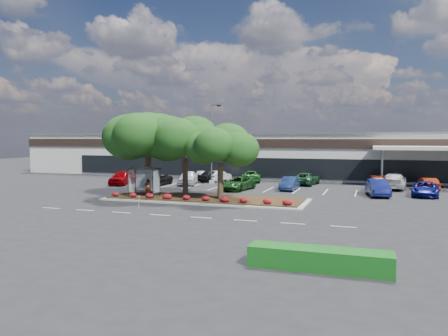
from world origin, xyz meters
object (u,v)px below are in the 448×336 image
(car_0, at_px, (122,177))
(car_1, at_px, (156,180))
(light_pole, at_px, (212,149))
(survey_stake, at_px, (139,200))

(car_0, xyz_separation_m, car_1, (4.28, 0.29, -0.16))
(light_pole, xyz_separation_m, survey_stake, (1.09, -19.46, -3.58))
(light_pole, xyz_separation_m, car_0, (-9.72, -4.54, -3.40))
(light_pole, bearing_deg, car_0, -154.95)
(car_0, distance_m, car_1, 4.29)
(survey_stake, bearing_deg, light_pole, 93.21)
(survey_stake, xyz_separation_m, car_1, (-6.54, 15.20, 0.02))
(car_0, relative_size, car_1, 1.00)
(survey_stake, height_order, car_1, car_1)
(light_pole, relative_size, survey_stake, 9.33)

